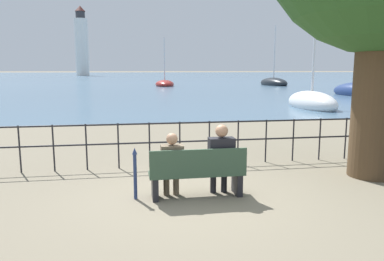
{
  "coord_description": "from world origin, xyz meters",
  "views": [
    {
      "loc": [
        -1.17,
        -6.33,
        2.24
      ],
      "look_at": [
        0.0,
        0.5,
        1.11
      ],
      "focal_mm": 35.0,
      "sensor_mm": 36.0,
      "label": 1
    }
  ],
  "objects": [
    {
      "name": "harbor_lighthouse",
      "position": [
        -17.32,
        138.95,
        11.65
      ],
      "size": [
        4.72,
        4.72,
        25.05
      ],
      "color": "white",
      "rests_on": "ground_plane"
    },
    {
      "name": "promenade_railing",
      "position": [
        0.0,
        2.19,
        0.69
      ],
      "size": [
        14.17,
        0.04,
        1.05
      ],
      "color": "black",
      "rests_on": "ground_plane"
    },
    {
      "name": "sailboat_1",
      "position": [
        18.84,
        22.93,
        0.38
      ],
      "size": [
        3.52,
        7.33,
        12.4
      ],
      "rotation": [
        0.0,
        0.0,
        0.16
      ],
      "color": "navy",
      "rests_on": "ground_plane"
    },
    {
      "name": "seated_person_left",
      "position": [
        -0.44,
        0.02,
        0.64
      ],
      "size": [
        0.39,
        0.35,
        1.16
      ],
      "color": "brown",
      "rests_on": "ground_plane"
    },
    {
      "name": "seated_person_right",
      "position": [
        0.44,
        0.01,
        0.71
      ],
      "size": [
        0.46,
        0.35,
        1.29
      ],
      "color": "black",
      "rests_on": "ground_plane"
    },
    {
      "name": "harbor_water",
      "position": [
        0.0,
        159.03,
        0.0
      ],
      "size": [
        600.0,
        300.0,
        0.01
      ],
      "color": "slate",
      "rests_on": "ground_plane"
    },
    {
      "name": "sailboat_3",
      "position": [
        3.92,
        45.62,
        0.26
      ],
      "size": [
        2.66,
        5.47,
        6.98
      ],
      "rotation": [
        0.0,
        0.0,
        -0.03
      ],
      "color": "maroon",
      "rests_on": "ground_plane"
    },
    {
      "name": "sailboat_5",
      "position": [
        19.64,
        45.23,
        0.34
      ],
      "size": [
        2.95,
        7.2,
        8.87
      ],
      "rotation": [
        0.0,
        0.0,
        0.07
      ],
      "color": "black",
      "rests_on": "ground_plane"
    },
    {
      "name": "closed_umbrella",
      "position": [
        -1.08,
        0.04,
        0.51
      ],
      "size": [
        0.09,
        0.09,
        0.91
      ],
      "color": "navy",
      "rests_on": "ground_plane"
    },
    {
      "name": "sailboat_4",
      "position": [
        9.54,
        14.23,
        0.33
      ],
      "size": [
        1.84,
        5.03,
        8.44
      ],
      "rotation": [
        0.0,
        0.0,
        -0.01
      ],
      "color": "white",
      "rests_on": "ground_plane"
    },
    {
      "name": "ground_plane",
      "position": [
        0.0,
        0.0,
        0.0
      ],
      "size": [
        1000.0,
        1000.0,
        0.0
      ],
      "primitive_type": "plane",
      "color": "#7A705B"
    },
    {
      "name": "park_bench",
      "position": [
        0.0,
        -0.06,
        0.43
      ],
      "size": [
        1.69,
        0.45,
        0.9
      ],
      "color": "#334C38",
      "rests_on": "ground_plane"
    }
  ]
}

